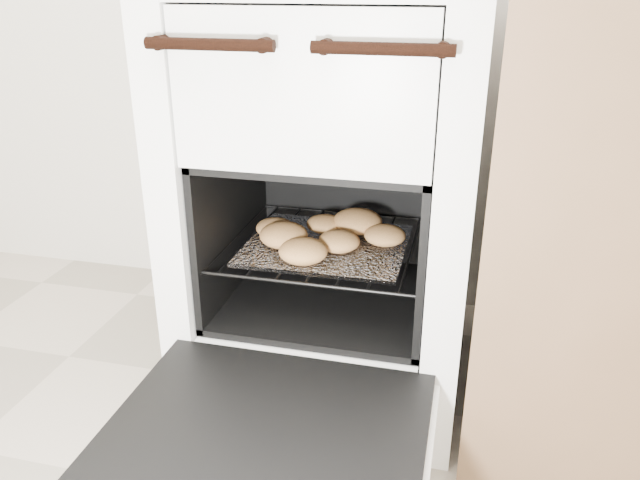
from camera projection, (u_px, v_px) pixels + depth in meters
The scene contains 5 objects.
stove at pixel (336, 195), 1.38m from camera, with size 0.59×0.66×0.91m.
oven_door at pixel (268, 432), 1.03m from camera, with size 0.54×0.42×0.04m.
oven_rack at pixel (329, 244), 1.36m from camera, with size 0.43×0.42×0.01m.
foil_sheet at pixel (327, 245), 1.34m from camera, with size 0.34×0.30×0.01m, color white.
baked_rolls at pixel (325, 233), 1.33m from camera, with size 0.36×0.32×0.05m.
Camera 1 is at (0.28, -0.11, 0.89)m, focal length 35.00 mm.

